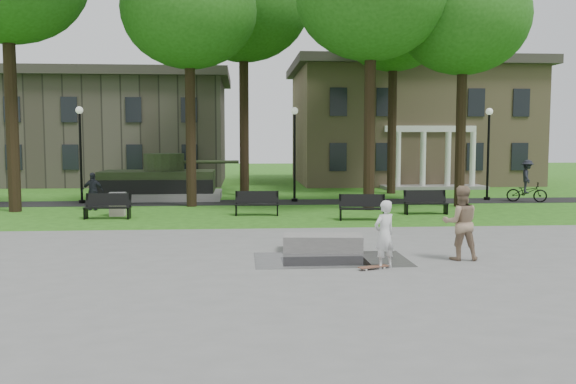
# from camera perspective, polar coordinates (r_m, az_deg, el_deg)

# --- Properties ---
(ground) EXTENTS (120.00, 120.00, 0.00)m
(ground) POSITION_cam_1_polar(r_m,az_deg,el_deg) (18.57, 2.33, -4.81)
(ground) COLOR #275915
(ground) RESTS_ON ground
(plaza) EXTENTS (22.00, 16.00, 0.02)m
(plaza) POSITION_cam_1_polar(r_m,az_deg,el_deg) (13.71, 4.78, -8.31)
(plaza) COLOR gray
(plaza) RESTS_ON ground
(footpath) EXTENTS (44.00, 2.60, 0.01)m
(footpath) POSITION_cam_1_polar(r_m,az_deg,el_deg) (30.41, -0.28, -0.96)
(footpath) COLOR black
(footpath) RESTS_ON ground
(building_right) EXTENTS (17.00, 12.00, 8.60)m
(building_right) POSITION_cam_1_polar(r_m,az_deg,el_deg) (45.82, 11.10, 6.39)
(building_right) COLOR #9E8460
(building_right) RESTS_ON ground
(building_left) EXTENTS (15.00, 10.00, 7.20)m
(building_left) POSITION_cam_1_polar(r_m,az_deg,el_deg) (45.55, -15.62, 5.37)
(building_left) COLOR #4C443D
(building_left) RESTS_ON ground
(tree_1) EXTENTS (6.20, 6.20, 11.63)m
(tree_1) POSITION_cam_1_polar(r_m,az_deg,el_deg) (29.35, -9.24, 16.32)
(tree_1) COLOR black
(tree_1) RESTS_ON ground
(tree_3) EXTENTS (6.00, 6.00, 11.19)m
(tree_3) POSITION_cam_1_polar(r_m,az_deg,el_deg) (29.96, 16.10, 15.26)
(tree_3) COLOR black
(tree_3) RESTS_ON ground
(tree_4) EXTENTS (7.20, 7.20, 13.50)m
(tree_4) POSITION_cam_1_polar(r_m,az_deg,el_deg) (34.93, -4.20, 16.93)
(tree_4) COLOR black
(tree_4) RESTS_ON ground
(tree_5) EXTENTS (6.40, 6.40, 12.44)m
(tree_5) POSITION_cam_1_polar(r_m,az_deg,el_deg) (36.32, 9.85, 15.25)
(tree_5) COLOR black
(tree_5) RESTS_ON ground
(lamp_left) EXTENTS (0.36, 0.36, 4.73)m
(lamp_left) POSITION_cam_1_polar(r_m,az_deg,el_deg) (31.47, -18.85, 4.06)
(lamp_left) COLOR black
(lamp_left) RESTS_ON ground
(lamp_mid) EXTENTS (0.36, 0.36, 4.73)m
(lamp_mid) POSITION_cam_1_polar(r_m,az_deg,el_deg) (30.59, 0.61, 4.31)
(lamp_mid) COLOR black
(lamp_mid) RESTS_ON ground
(lamp_right) EXTENTS (0.36, 0.36, 4.73)m
(lamp_right) POSITION_cam_1_polar(r_m,az_deg,el_deg) (32.99, 18.24, 4.11)
(lamp_right) COLOR black
(lamp_right) RESTS_ON ground
(tank_monument) EXTENTS (7.45, 3.40, 2.40)m
(tank_monument) POSITION_cam_1_polar(r_m,az_deg,el_deg) (32.54, -11.95, 0.83)
(tank_monument) COLOR gray
(tank_monument) RESTS_ON ground
(puddle) EXTENTS (2.20, 1.20, 0.00)m
(puddle) POSITION_cam_1_polar(r_m,az_deg,el_deg) (15.80, 3.44, -6.47)
(puddle) COLOR black
(puddle) RESTS_ON plaza
(concrete_block) EXTENTS (2.28, 1.20, 0.45)m
(concrete_block) POSITION_cam_1_polar(r_m,az_deg,el_deg) (17.22, 3.25, -4.76)
(concrete_block) COLOR gray
(concrete_block) RESTS_ON plaza
(skateboard) EXTENTS (0.80, 0.47, 0.07)m
(skateboard) POSITION_cam_1_polar(r_m,az_deg,el_deg) (14.95, 8.00, -7.04)
(skateboard) COLOR brown
(skateboard) RESTS_ON plaza
(skateboarder) EXTENTS (0.72, 0.64, 1.66)m
(skateboarder) POSITION_cam_1_polar(r_m,az_deg,el_deg) (14.98, 9.01, -3.94)
(skateboarder) COLOR silver
(skateboarder) RESTS_ON plaza
(friend_watching) EXTENTS (1.01, 0.82, 1.94)m
(friend_watching) POSITION_cam_1_polar(r_m,az_deg,el_deg) (16.43, 15.84, -2.79)
(friend_watching) COLOR #9B7F64
(friend_watching) RESTS_ON plaza
(pedestrian_walker) EXTENTS (1.01, 0.48, 1.67)m
(pedestrian_walker) POSITION_cam_1_polar(r_m,az_deg,el_deg) (28.38, -17.82, 0.06)
(pedestrian_walker) COLOR black
(pedestrian_walker) RESTS_ON ground
(cyclist) EXTENTS (2.02, 1.31, 2.12)m
(cyclist) POSITION_cam_1_polar(r_m,az_deg,el_deg) (32.75, 21.46, 0.64)
(cyclist) COLOR black
(cyclist) RESTS_ON ground
(park_bench_0) EXTENTS (1.82, 0.61, 1.00)m
(park_bench_0) POSITION_cam_1_polar(r_m,az_deg,el_deg) (25.17, -16.51, -1.22)
(park_bench_0) COLOR black
(park_bench_0) RESTS_ON ground
(park_bench_1) EXTENTS (1.82, 0.62, 1.00)m
(park_bench_1) POSITION_cam_1_polar(r_m,az_deg,el_deg) (25.25, -2.94, -1.00)
(park_bench_1) COLOR black
(park_bench_1) RESTS_ON ground
(park_bench_2) EXTENTS (1.84, 0.70, 1.00)m
(park_bench_2) POSITION_cam_1_polar(r_m,az_deg,el_deg) (23.92, 6.94, -1.37)
(park_bench_2) COLOR black
(park_bench_2) RESTS_ON ground
(park_bench_3) EXTENTS (1.80, 0.53, 1.00)m
(park_bench_3) POSITION_cam_1_polar(r_m,az_deg,el_deg) (26.28, 12.74, -0.88)
(park_bench_3) COLOR black
(park_bench_3) RESTS_ON ground
(trash_bin) EXTENTS (0.69, 0.69, 0.96)m
(trash_bin) POSITION_cam_1_polar(r_m,az_deg,el_deg) (26.00, -15.67, -1.09)
(trash_bin) COLOR #BEB19C
(trash_bin) RESTS_ON ground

